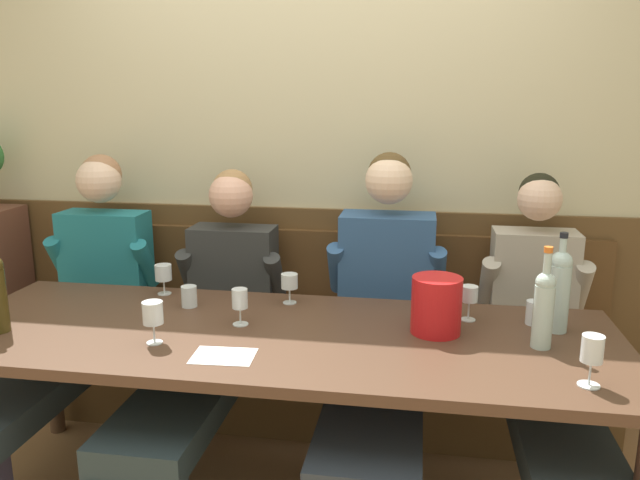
{
  "coord_description": "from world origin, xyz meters",
  "views": [
    {
      "loc": [
        0.52,
        -1.98,
        1.6
      ],
      "look_at": [
        0.11,
        0.44,
        1.02
      ],
      "focal_mm": 34.69,
      "sensor_mm": 36.0,
      "label": 1
    }
  ],
  "objects_px": {
    "wine_glass_center_rear": "(163,274)",
    "water_tumbler_center": "(189,296)",
    "ice_bucket": "(436,305)",
    "person_left_seat": "(209,329)",
    "water_tumbler_left": "(534,313)",
    "dining_table": "(277,348)",
    "wine_glass_mid_left": "(153,314)",
    "person_center_right_seat": "(69,315)",
    "person_center_left_seat": "(545,350)",
    "person_right_seat": "(381,326)",
    "wine_glass_left_end": "(240,301)",
    "wine_bottle_clear_water": "(559,288)",
    "wine_glass_right_end": "(469,296)",
    "wall_bench": "(310,367)",
    "wine_bottle_green_tall": "(544,306)",
    "wine_glass_by_bottle": "(592,352)",
    "wine_glass_near_bucket": "(289,282)"
  },
  "relations": [
    {
      "from": "ice_bucket",
      "to": "wine_glass_by_bottle",
      "type": "height_order",
      "value": "ice_bucket"
    },
    {
      "from": "wine_bottle_green_tall",
      "to": "wine_glass_right_end",
      "type": "height_order",
      "value": "wine_bottle_green_tall"
    },
    {
      "from": "person_right_seat",
      "to": "wall_bench",
      "type": "bearing_deg",
      "value": 136.36
    },
    {
      "from": "ice_bucket",
      "to": "wine_glass_mid_left",
      "type": "height_order",
      "value": "ice_bucket"
    },
    {
      "from": "wine_bottle_clear_water",
      "to": "wine_glass_right_end",
      "type": "height_order",
      "value": "wine_bottle_clear_water"
    },
    {
      "from": "wine_glass_mid_left",
      "to": "water_tumbler_left",
      "type": "bearing_deg",
      "value": 17.07
    },
    {
      "from": "wine_bottle_green_tall",
      "to": "wine_glass_by_bottle",
      "type": "relative_size",
      "value": 2.23
    },
    {
      "from": "wine_bottle_clear_water",
      "to": "water_tumbler_left",
      "type": "relative_size",
      "value": 4.08
    },
    {
      "from": "person_center_right_seat",
      "to": "wine_glass_mid_left",
      "type": "relative_size",
      "value": 8.56
    },
    {
      "from": "wine_glass_center_rear",
      "to": "water_tumbler_center",
      "type": "bearing_deg",
      "value": -39.53
    },
    {
      "from": "water_tumbler_center",
      "to": "person_right_seat",
      "type": "bearing_deg",
      "value": 9.0
    },
    {
      "from": "person_right_seat",
      "to": "water_tumbler_left",
      "type": "height_order",
      "value": "person_right_seat"
    },
    {
      "from": "wine_bottle_green_tall",
      "to": "wine_glass_mid_left",
      "type": "relative_size",
      "value": 2.35
    },
    {
      "from": "ice_bucket",
      "to": "person_left_seat",
      "type": "bearing_deg",
      "value": 167.45
    },
    {
      "from": "water_tumbler_center",
      "to": "water_tumbler_left",
      "type": "bearing_deg",
      "value": 0.97
    },
    {
      "from": "person_center_left_seat",
      "to": "ice_bucket",
      "type": "bearing_deg",
      "value": -154.12
    },
    {
      "from": "wall_bench",
      "to": "person_center_right_seat",
      "type": "relative_size",
      "value": 2.15
    },
    {
      "from": "dining_table",
      "to": "wine_glass_left_end",
      "type": "relative_size",
      "value": 17.7
    },
    {
      "from": "person_center_right_seat",
      "to": "wine_bottle_green_tall",
      "type": "height_order",
      "value": "person_center_right_seat"
    },
    {
      "from": "wine_glass_center_rear",
      "to": "wine_glass_by_bottle",
      "type": "bearing_deg",
      "value": -21.23
    },
    {
      "from": "ice_bucket",
      "to": "wine_bottle_clear_water",
      "type": "distance_m",
      "value": 0.46
    },
    {
      "from": "wine_glass_mid_left",
      "to": "water_tumbler_left",
      "type": "height_order",
      "value": "wine_glass_mid_left"
    },
    {
      "from": "wine_glass_center_rear",
      "to": "ice_bucket",
      "type": "bearing_deg",
      "value": -12.8
    },
    {
      "from": "wall_bench",
      "to": "wine_glass_mid_left",
      "type": "relative_size",
      "value": 18.39
    },
    {
      "from": "wine_glass_left_end",
      "to": "wine_glass_near_bucket",
      "type": "xyz_separation_m",
      "value": [
        0.13,
        0.28,
        -0.0
      ]
    },
    {
      "from": "person_center_right_seat",
      "to": "person_left_seat",
      "type": "distance_m",
      "value": 0.67
    },
    {
      "from": "wall_bench",
      "to": "person_right_seat",
      "type": "distance_m",
      "value": 0.63
    },
    {
      "from": "person_center_left_seat",
      "to": "wine_glass_left_end",
      "type": "height_order",
      "value": "person_center_left_seat"
    },
    {
      "from": "water_tumbler_center",
      "to": "person_center_right_seat",
      "type": "bearing_deg",
      "value": 171.25
    },
    {
      "from": "person_left_seat",
      "to": "wine_glass_center_rear",
      "type": "xyz_separation_m",
      "value": [
        -0.22,
        0.06,
        0.22
      ]
    },
    {
      "from": "person_right_seat",
      "to": "wine_glass_mid_left",
      "type": "xyz_separation_m",
      "value": [
        -0.77,
        -0.52,
        0.2
      ]
    },
    {
      "from": "wall_bench",
      "to": "wine_bottle_green_tall",
      "type": "xyz_separation_m",
      "value": [
        0.95,
        -0.69,
        0.61
      ]
    },
    {
      "from": "person_left_seat",
      "to": "ice_bucket",
      "type": "distance_m",
      "value": 1.01
    },
    {
      "from": "wall_bench",
      "to": "water_tumbler_center",
      "type": "height_order",
      "value": "wall_bench"
    },
    {
      "from": "wine_glass_left_end",
      "to": "wine_glass_mid_left",
      "type": "height_order",
      "value": "wine_glass_mid_left"
    },
    {
      "from": "person_center_right_seat",
      "to": "wine_bottle_clear_water",
      "type": "bearing_deg",
      "value": -3.63
    },
    {
      "from": "wine_glass_center_rear",
      "to": "wine_bottle_green_tall",
      "type": "bearing_deg",
      "value": -12.75
    },
    {
      "from": "dining_table",
      "to": "wine_bottle_green_tall",
      "type": "xyz_separation_m",
      "value": [
        0.95,
        0.01,
        0.22
      ]
    },
    {
      "from": "wine_glass_mid_left",
      "to": "water_tumbler_left",
      "type": "distance_m",
      "value": 1.43
    },
    {
      "from": "wall_bench",
      "to": "person_center_left_seat",
      "type": "distance_m",
      "value": 1.15
    },
    {
      "from": "water_tumbler_left",
      "to": "wine_bottle_green_tall",
      "type": "bearing_deg",
      "value": -93.52
    },
    {
      "from": "person_center_left_seat",
      "to": "wine_bottle_clear_water",
      "type": "xyz_separation_m",
      "value": [
        0.01,
        -0.12,
        0.3
      ]
    },
    {
      "from": "wall_bench",
      "to": "wine_glass_by_bottle",
      "type": "bearing_deg",
      "value": -43.05
    },
    {
      "from": "person_right_seat",
      "to": "wine_glass_left_end",
      "type": "bearing_deg",
      "value": -150.57
    },
    {
      "from": "wine_glass_mid_left",
      "to": "person_center_left_seat",
      "type": "bearing_deg",
      "value": 18.66
    },
    {
      "from": "person_center_right_seat",
      "to": "ice_bucket",
      "type": "bearing_deg",
      "value": -7.75
    },
    {
      "from": "water_tumbler_left",
      "to": "dining_table",
      "type": "bearing_deg",
      "value": -166.13
    },
    {
      "from": "person_center_left_seat",
      "to": "wine_glass_center_rear",
      "type": "relative_size",
      "value": 9.65
    },
    {
      "from": "wine_glass_left_end",
      "to": "water_tumbler_left",
      "type": "height_order",
      "value": "wine_glass_left_end"
    },
    {
      "from": "person_center_right_seat",
      "to": "wine_glass_mid_left",
      "type": "height_order",
      "value": "person_center_right_seat"
    }
  ]
}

